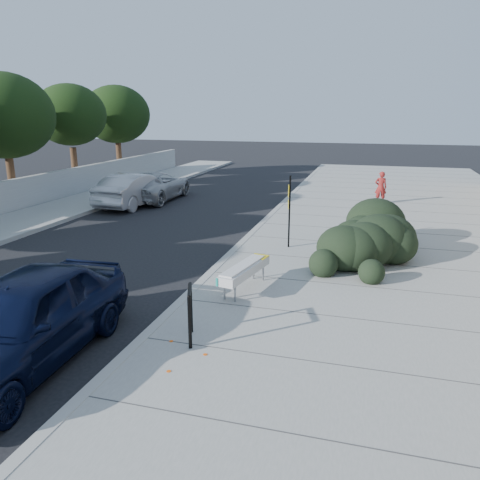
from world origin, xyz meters
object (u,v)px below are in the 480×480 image
object	(u,v)px
wagon_silver	(135,189)
suv_silver	(155,186)
pedestrian	(381,187)
sedan_navy	(22,320)
bench	(245,270)
bike_rack	(190,309)
sign_post	(289,207)

from	to	relation	value
wagon_silver	suv_silver	bearing A→B (deg)	-92.12
suv_silver	pedestrian	distance (m)	11.19
sedan_navy	wagon_silver	size ratio (longest dim) A/B	1.04
wagon_silver	pedestrian	bearing A→B (deg)	-160.17
sedan_navy	pedestrian	size ratio (longest dim) A/B	3.26
bench	sedan_navy	xyz separation A→B (m)	(-2.93, -4.20, 0.20)
bike_rack	suv_silver	xyz separation A→B (m)	(-7.56, 14.06, -0.08)
bench	pedestrian	size ratio (longest dim) A/B	1.39
suv_silver	pedestrian	world-z (taller)	pedestrian
bench	suv_silver	world-z (taller)	suv_silver
sedan_navy	suv_silver	bearing A→B (deg)	105.20
bench	sign_post	world-z (taller)	sign_post
bench	sedan_navy	world-z (taller)	sedan_navy
bike_rack	pedestrian	size ratio (longest dim) A/B	0.70
bench	suv_silver	bearing A→B (deg)	135.97
sign_post	suv_silver	size ratio (longest dim) A/B	0.45
sign_post	pedestrian	xyz separation A→B (m)	(2.88, 8.60, -0.57)
bike_rack	sign_post	xyz separation A→B (m)	(0.66, 6.82, 0.69)
bench	bike_rack	world-z (taller)	bike_rack
wagon_silver	suv_silver	xyz separation A→B (m)	(0.20, 1.69, -0.07)
bike_rack	sedan_navy	xyz separation A→B (m)	(-2.63, -1.38, 0.06)
sign_post	wagon_silver	bearing A→B (deg)	135.67
wagon_silver	pedestrian	xyz separation A→B (m)	(11.30, 3.05, 0.12)
bike_rack	sign_post	world-z (taller)	sign_post
bike_rack	wagon_silver	xyz separation A→B (m)	(-7.76, 12.37, -0.00)
bench	pedestrian	xyz separation A→B (m)	(3.24, 12.60, 0.26)
wagon_silver	bike_rack	bearing A→B (deg)	126.82
wagon_silver	pedestrian	size ratio (longest dim) A/B	3.14
bike_rack	suv_silver	world-z (taller)	suv_silver
bike_rack	wagon_silver	size ratio (longest dim) A/B	0.22
bench	pedestrian	distance (m)	13.01
sedan_navy	suv_silver	distance (m)	16.20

